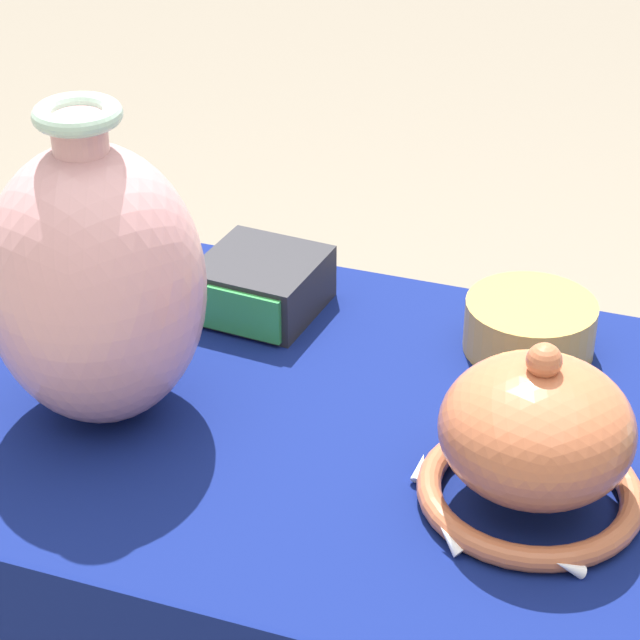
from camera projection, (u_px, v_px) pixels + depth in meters
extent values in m
cylinder|color=#38383D|center=(61.00, 488.00, 1.73)|extent=(0.04, 0.04, 0.71)
cube|color=#38383D|center=(430.00, 452.00, 1.19)|extent=(1.24, 0.55, 0.03)
cube|color=navy|center=(430.00, 437.00, 1.18)|extent=(1.26, 0.57, 0.01)
ellipsoid|color=#D19399|center=(96.00, 286.00, 1.15)|extent=(0.20, 0.20, 0.28)
cylinder|color=#D19399|center=(79.00, 134.00, 1.07)|extent=(0.05, 0.05, 0.04)
torus|color=#A8CCB7|center=(77.00, 114.00, 1.06)|extent=(0.08, 0.08, 0.02)
torus|color=#BC6642|center=(530.00, 491.00, 1.09)|extent=(0.20, 0.20, 0.02)
ellipsoid|color=#BC6642|center=(537.00, 429.00, 1.06)|extent=(0.17, 0.17, 0.12)
sphere|color=#BC6642|center=(544.00, 361.00, 1.02)|extent=(0.03, 0.03, 0.03)
cone|color=white|center=(602.00, 446.00, 1.15)|extent=(0.03, 0.03, 0.02)
cone|color=white|center=(496.00, 425.00, 1.17)|extent=(0.03, 0.03, 0.02)
cone|color=white|center=(420.00, 467.00, 1.12)|extent=(0.01, 0.03, 0.02)
cone|color=white|center=(450.00, 540.00, 1.04)|extent=(0.03, 0.03, 0.02)
cone|color=white|center=(569.00, 568.00, 1.01)|extent=(0.03, 0.03, 0.02)
cube|color=#232328|center=(262.00, 284.00, 1.36)|extent=(0.13, 0.14, 0.06)
cube|color=green|center=(234.00, 312.00, 1.31)|extent=(0.11, 0.02, 0.05)
cylinder|color=gold|center=(530.00, 326.00, 1.29)|extent=(0.14, 0.14, 0.06)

